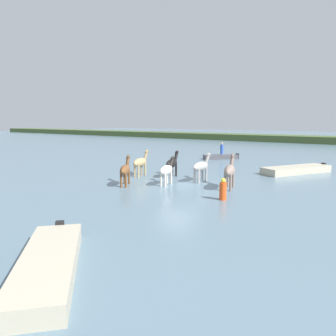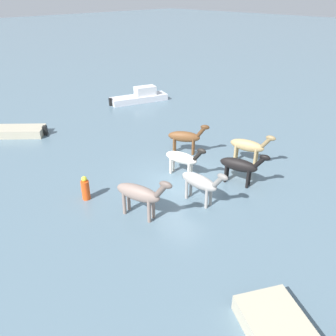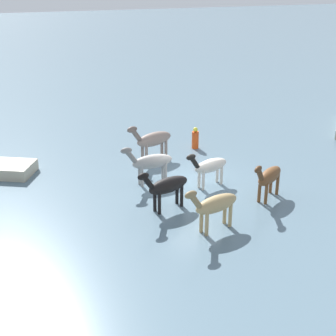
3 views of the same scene
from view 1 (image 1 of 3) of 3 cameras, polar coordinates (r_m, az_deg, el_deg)
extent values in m
plane|color=slate|center=(20.71, 1.68, -2.85)|extent=(209.23, 209.23, 0.00)
cube|color=#41542B|center=(62.95, 24.72, 4.01)|extent=(188.31, 6.00, 2.40)
ellipsoid|color=black|center=(23.02, 0.66, 0.83)|extent=(0.99, 1.89, 0.61)
cylinder|color=black|center=(23.65, 0.75, -0.19)|extent=(0.13, 0.13, 1.00)
cylinder|color=black|center=(23.55, 1.43, -0.23)|extent=(0.13, 0.13, 1.00)
cylinder|color=black|center=(22.63, -0.15, -0.58)|extent=(0.13, 0.13, 1.00)
cylinder|color=black|center=(22.53, 0.56, -0.62)|extent=(0.13, 0.13, 1.00)
cylinder|color=black|center=(23.87, 1.42, 2.07)|extent=(0.35, 0.59, 0.67)
ellipsoid|color=black|center=(24.03, 1.57, 2.77)|extent=(0.33, 0.54, 0.27)
ellipsoid|color=brown|center=(20.25, -7.57, -0.32)|extent=(1.39, 1.81, 0.61)
cylinder|color=brown|center=(20.88, -7.66, -1.44)|extent=(0.13, 0.13, 0.99)
cylinder|color=brown|center=(20.82, -6.87, -1.45)|extent=(0.13, 0.13, 0.99)
cylinder|color=brown|center=(19.83, -8.25, -1.98)|extent=(0.13, 0.13, 0.99)
cylinder|color=brown|center=(19.78, -7.42, -1.99)|extent=(0.13, 0.13, 0.99)
cylinder|color=#50311A|center=(21.12, -7.10, 1.13)|extent=(0.47, 0.58, 0.66)
ellipsoid|color=#50311A|center=(21.27, -7.02, 1.92)|extent=(0.44, 0.53, 0.27)
ellipsoid|color=#9E9993|center=(21.46, 5.75, 0.27)|extent=(0.60, 1.86, 0.62)
cylinder|color=#9E9993|center=(22.09, 6.04, -0.83)|extent=(0.14, 0.14, 1.02)
cylinder|color=#9E9993|center=(21.96, 6.74, -0.90)|extent=(0.14, 0.14, 1.02)
cylinder|color=#9E9993|center=(21.13, 4.68, -1.24)|extent=(0.14, 0.14, 1.02)
cylinder|color=#9E9993|center=(20.99, 5.39, -1.32)|extent=(0.14, 0.14, 1.02)
cylinder|color=slate|center=(22.28, 6.92, 1.59)|extent=(0.23, 0.57, 0.68)
ellipsoid|color=slate|center=(22.42, 7.15, 2.35)|extent=(0.23, 0.51, 0.27)
ellipsoid|color=silver|center=(20.28, -0.31, -0.37)|extent=(0.89, 1.79, 0.58)
cylinder|color=silver|center=(20.88, -0.14, -1.43)|extent=(0.13, 0.13, 0.95)
cylinder|color=silver|center=(20.78, 0.57, -1.48)|extent=(0.13, 0.13, 0.95)
cylinder|color=silver|center=(19.94, -1.23, -1.90)|extent=(0.13, 0.13, 0.95)
cylinder|color=silver|center=(19.84, -0.49, -1.96)|extent=(0.13, 0.13, 0.95)
cylinder|color=black|center=(21.07, 0.61, 0.99)|extent=(0.31, 0.56, 0.63)
ellipsoid|color=black|center=(21.20, 0.78, 1.75)|extent=(0.30, 0.50, 0.25)
ellipsoid|color=gray|center=(19.40, 10.75, -0.45)|extent=(1.13, 2.09, 0.67)
cylinder|color=gray|center=(20.10, 10.48, -1.73)|extent=(0.15, 0.15, 1.11)
cylinder|color=gray|center=(20.06, 11.40, -1.78)|extent=(0.15, 0.15, 1.11)
cylinder|color=gray|center=(18.93, 9.97, -2.35)|extent=(0.15, 0.15, 1.11)
cylinder|color=gray|center=(18.89, 10.95, -2.40)|extent=(0.15, 0.15, 1.11)
cylinder|color=#63544C|center=(20.39, 11.19, 1.21)|extent=(0.40, 0.65, 0.74)
ellipsoid|color=#63544C|center=(20.56, 11.29, 2.11)|extent=(0.38, 0.59, 0.29)
ellipsoid|color=tan|center=(23.54, -4.95, 1.00)|extent=(0.94, 1.91, 0.62)
cylinder|color=tan|center=(24.16, -4.67, -0.02)|extent=(0.14, 0.14, 1.02)
cylinder|color=tan|center=(24.03, -4.03, -0.06)|extent=(0.14, 0.14, 1.02)
cylinder|color=tan|center=(23.20, -5.88, -0.39)|extent=(0.14, 0.14, 1.02)
cylinder|color=tan|center=(23.06, -5.22, -0.43)|extent=(0.14, 0.14, 1.02)
cylinder|color=olive|center=(24.36, -3.93, 2.21)|extent=(0.33, 0.60, 0.68)
ellipsoid|color=olive|center=(24.51, -3.74, 2.91)|extent=(0.32, 0.54, 0.27)
cube|color=#4C4C51|center=(34.29, 9.21, 1.82)|extent=(3.17, 3.23, 0.61)
cube|color=black|center=(34.97, 12.09, 1.99)|extent=(0.37, 0.37, 0.66)
cube|color=#B7AD93|center=(9.62, -20.25, -15.95)|extent=(4.69, 4.53, 0.65)
cube|color=black|center=(12.03, -18.43, -10.46)|extent=(0.37, 0.37, 0.70)
cube|color=#B7AD93|center=(26.82, 21.59, -0.44)|extent=(4.28, 5.83, 0.67)
cube|color=black|center=(29.06, 25.64, 0.12)|extent=(0.36, 0.35, 0.72)
cylinder|color=#2D51B2|center=(33.91, 9.44, 3.23)|extent=(0.32, 0.32, 0.95)
sphere|color=tan|center=(33.86, 9.47, 4.24)|extent=(0.24, 0.24, 0.24)
cylinder|color=#E54C19|center=(16.84, 9.63, -4.05)|extent=(0.36, 0.36, 0.90)
sphere|color=yellow|center=(16.73, 9.68, -2.14)|extent=(0.24, 0.24, 0.24)
camera|label=2|loc=(26.84, 34.79, 16.29)|focal=36.29mm
camera|label=3|loc=(38.00, -13.59, 14.98)|focal=50.62mm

